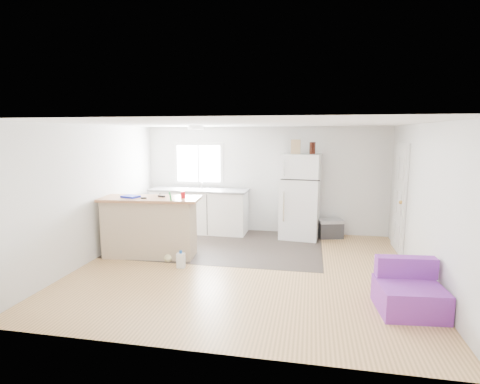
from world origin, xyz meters
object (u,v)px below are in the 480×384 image
object	(u,v)px
red_cup	(183,195)
blue_tray	(131,196)
cardboard_box	(296,147)
cooler	(330,228)
purple_seat	(409,293)
bottle_left	(311,148)
mop	(170,248)
peninsula	(150,226)
kitchen_cabinets	(200,210)
refrigerator	(300,196)
cleaner_jug	(181,260)
bottle_right	(314,148)

from	to	relation	value
red_cup	blue_tray	distance (m)	0.97
red_cup	cardboard_box	bearing A→B (deg)	42.17
blue_tray	cardboard_box	xyz separation A→B (m)	(2.87, 1.83, 0.85)
cooler	blue_tray	distance (m)	4.24
purple_seat	cardboard_box	distance (m)	3.97
bottle_left	cooler	bearing A→B (deg)	20.14
mop	cardboard_box	bearing A→B (deg)	60.43
red_cup	purple_seat	bearing A→B (deg)	-22.58
bottle_left	peninsula	bearing A→B (deg)	-149.02
purple_seat	bottle_left	xyz separation A→B (m)	(-1.28, 3.15, 1.71)
peninsula	blue_tray	size ratio (longest dim) A/B	6.14
kitchen_cabinets	refrigerator	world-z (taller)	refrigerator
purple_seat	red_cup	world-z (taller)	red_cup
peninsula	cleaner_jug	size ratio (longest dim) A/B	6.13
bottle_left	mop	bearing A→B (deg)	-141.06
mop	red_cup	xyz separation A→B (m)	(0.17, 0.25, 0.93)
kitchen_cabinets	cardboard_box	xyz separation A→B (m)	(2.16, -0.07, 1.46)
cleaner_jug	bottle_left	xyz separation A→B (m)	(2.10, 2.23, 1.81)
mop	bottle_right	size ratio (longest dim) A/B	5.07
purple_seat	refrigerator	bearing A→B (deg)	109.44
cleaner_jug	red_cup	bearing A→B (deg)	98.80
kitchen_cabinets	red_cup	distance (m)	1.93
purple_seat	bottle_left	size ratio (longest dim) A/B	3.34
mop	blue_tray	xyz separation A→B (m)	(-0.79, 0.15, 0.88)
peninsula	cleaner_jug	world-z (taller)	peninsula
kitchen_cabinets	mop	distance (m)	2.07
refrigerator	bottle_right	world-z (taller)	bottle_right
peninsula	cooler	size ratio (longest dim) A/B	3.05
peninsula	red_cup	size ratio (longest dim) A/B	15.35
cleaner_jug	blue_tray	xyz separation A→B (m)	(-1.09, 0.43, 0.98)
cooler	cardboard_box	world-z (taller)	cardboard_box
peninsula	refrigerator	world-z (taller)	refrigerator
peninsula	blue_tray	xyz separation A→B (m)	(-0.32, -0.07, 0.56)
kitchen_cabinets	cooler	size ratio (longest dim) A/B	3.71
cleaner_jug	blue_tray	bearing A→B (deg)	153.71
bottle_right	peninsula	bearing A→B (deg)	-148.70
peninsula	mop	size ratio (longest dim) A/B	1.45
blue_tray	bottle_left	xyz separation A→B (m)	(3.19, 1.79, 0.83)
blue_tray	bottle_right	distance (m)	3.82
peninsula	cardboard_box	distance (m)	3.40
red_cup	bottle_left	bearing A→B (deg)	37.14
cooler	bottle_right	world-z (taller)	bottle_right
refrigerator	cleaner_jug	world-z (taller)	refrigerator
red_cup	bottle_right	size ratio (longest dim) A/B	0.48
refrigerator	blue_tray	bearing A→B (deg)	-142.29
kitchen_cabinets	cleaner_jug	xyz separation A→B (m)	(0.38, -2.34, -0.38)
purple_seat	mop	xyz separation A→B (m)	(-3.68, 1.21, 0.00)
cleaner_jug	mop	xyz separation A→B (m)	(-0.30, 0.29, 0.10)
purple_seat	red_cup	distance (m)	3.91
kitchen_cabinets	blue_tray	distance (m)	2.12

